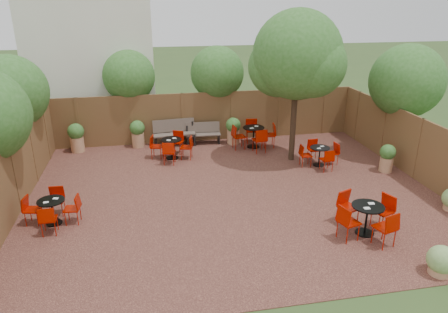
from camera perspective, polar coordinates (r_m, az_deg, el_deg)
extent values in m
plane|color=#354F23|center=(12.50, 1.26, -5.04)|extent=(80.00, 80.00, 0.00)
cube|color=#331914|center=(12.49, 1.26, -5.00)|extent=(12.00, 10.00, 0.02)
cube|color=brown|center=(16.76, -2.26, 5.49)|extent=(12.00, 0.08, 2.00)
cube|color=brown|center=(12.40, -26.97, -2.62)|extent=(0.08, 10.00, 2.00)
cube|color=brown|center=(14.51, 25.17, 0.94)|extent=(0.08, 10.00, 2.00)
cube|color=silver|center=(19.15, -17.80, 15.64)|extent=(5.00, 4.00, 8.00)
sphere|color=#2E621F|center=(14.86, -27.37, 7.91)|extent=(2.35, 2.35, 2.35)
sphere|color=#2E621F|center=(16.93, -12.98, 10.73)|extent=(2.03, 2.03, 2.03)
sphere|color=#2E621F|center=(17.05, -0.95, 11.46)|extent=(2.16, 2.16, 2.16)
sphere|color=#2E621F|center=(17.98, 8.61, 12.03)|extent=(2.47, 2.47, 2.47)
sphere|color=#2E621F|center=(16.00, 23.87, 9.49)|extent=(2.57, 2.57, 2.57)
cylinder|color=black|center=(14.58, 9.65, 6.78)|extent=(0.21, 0.21, 3.91)
sphere|color=#2E621F|center=(14.25, 10.09, 13.65)|extent=(2.98, 2.98, 2.98)
sphere|color=#2E621F|center=(14.52, 7.54, 12.20)|extent=(2.08, 2.08, 2.08)
sphere|color=#2E621F|center=(14.07, 12.16, 12.28)|extent=(2.17, 2.17, 2.17)
cube|color=brown|center=(16.34, -6.86, 3.08)|extent=(1.68, 0.64, 0.05)
cube|color=brown|center=(16.46, -6.96, 4.29)|extent=(1.65, 0.27, 0.50)
cube|color=black|center=(16.39, -9.42, 2.07)|extent=(0.11, 0.50, 0.44)
cube|color=black|center=(16.48, -4.24, 2.41)|extent=(0.11, 0.50, 0.44)
cube|color=brown|center=(16.47, -2.89, 3.06)|extent=(1.39, 0.48, 0.05)
cube|color=brown|center=(16.57, -2.99, 4.07)|extent=(1.37, 0.17, 0.41)
cube|color=black|center=(16.47, -5.02, 2.24)|extent=(0.08, 0.41, 0.37)
cube|color=black|center=(16.62, -0.75, 2.50)|extent=(0.08, 0.41, 0.37)
cylinder|color=black|center=(11.02, 18.79, -9.91)|extent=(0.45, 0.45, 0.03)
cylinder|color=black|center=(10.84, 19.02, -8.25)|extent=(0.05, 0.05, 0.72)
cylinder|color=black|center=(10.67, 19.25, -6.50)|extent=(0.79, 0.79, 0.03)
cube|color=white|center=(10.78, 19.63, -6.11)|extent=(0.17, 0.15, 0.02)
cube|color=white|center=(10.52, 19.10, -6.75)|extent=(0.17, 0.15, 0.02)
cylinder|color=black|center=(16.24, 4.04, 1.37)|extent=(0.48, 0.48, 0.03)
cylinder|color=black|center=(16.11, 4.08, 2.66)|extent=(0.05, 0.05, 0.76)
cylinder|color=black|center=(16.00, 4.11, 3.99)|extent=(0.82, 0.82, 0.03)
cube|color=white|center=(16.10, 4.49, 4.18)|extent=(0.15, 0.11, 0.02)
cube|color=white|center=(15.84, 3.85, 3.92)|extent=(0.15, 0.11, 0.02)
cylinder|color=black|center=(15.19, -7.16, -0.18)|extent=(0.43, 0.43, 0.03)
cylinder|color=black|center=(15.07, -7.21, 1.05)|extent=(0.05, 0.05, 0.69)
cylinder|color=black|center=(14.95, -7.28, 2.32)|extent=(0.74, 0.74, 0.03)
cube|color=white|center=(15.03, -6.85, 2.53)|extent=(0.16, 0.13, 0.01)
cube|color=white|center=(14.83, -7.63, 2.24)|extent=(0.16, 0.13, 0.01)
cylinder|color=black|center=(11.72, -22.33, -8.47)|extent=(0.40, 0.40, 0.03)
cylinder|color=black|center=(11.58, -22.55, -7.09)|extent=(0.05, 0.05, 0.63)
cylinder|color=black|center=(11.43, -22.77, -5.65)|extent=(0.68, 0.68, 0.03)
cube|color=white|center=(11.47, -22.19, -5.37)|extent=(0.14, 0.11, 0.01)
cube|color=white|center=(11.35, -23.33, -5.82)|extent=(0.14, 0.11, 0.01)
cylinder|color=black|center=(14.81, 12.89, -1.13)|extent=(0.39, 0.39, 0.03)
cylinder|color=black|center=(14.70, 12.99, 0.01)|extent=(0.04, 0.04, 0.62)
cylinder|color=black|center=(14.59, 13.09, 1.19)|extent=(0.68, 0.68, 0.03)
cube|color=white|center=(14.69, 13.37, 1.38)|extent=(0.13, 0.09, 0.01)
cube|color=white|center=(14.46, 12.94, 1.10)|extent=(0.13, 0.09, 0.01)
cylinder|color=tan|center=(16.52, -11.75, 2.26)|extent=(0.48, 0.48, 0.55)
sphere|color=#2E621F|center=(16.37, -11.88, 3.89)|extent=(0.58, 0.58, 0.58)
cylinder|color=tan|center=(16.52, 1.26, 2.72)|extent=(0.48, 0.48, 0.56)
sphere|color=#2E621F|center=(16.37, 1.28, 4.37)|extent=(0.58, 0.58, 0.58)
cylinder|color=tan|center=(16.60, -19.54, 1.60)|extent=(0.50, 0.50, 0.57)
sphere|color=#2E621F|center=(16.45, -19.76, 3.28)|extent=(0.60, 0.60, 0.60)
cylinder|color=tan|center=(14.90, 21.42, -1.02)|extent=(0.43, 0.43, 0.49)
sphere|color=#2E621F|center=(14.75, 21.65, 0.57)|extent=(0.52, 0.52, 0.52)
cylinder|color=tan|center=(10.15, 27.55, -13.65)|extent=(0.44, 0.44, 0.20)
sphere|color=#779C51|center=(10.02, 27.80, -12.45)|extent=(0.61, 0.61, 0.61)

